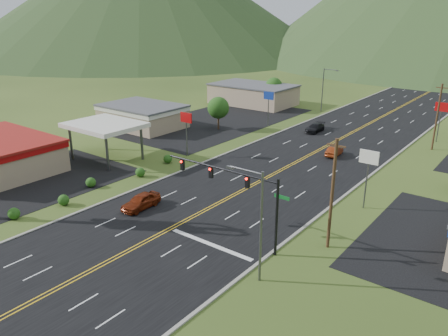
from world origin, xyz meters
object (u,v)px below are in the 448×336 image
Objects in this scene: car_red_near at (141,202)px; car_dark_mid at (315,128)px; streetlight_east at (258,219)px; car_red_far at (334,151)px; streetlight_west at (324,87)px; gas_canopy at (105,126)px; traffic_signal at (238,187)px.

car_red_near is 40.16m from car_dark_mid.
car_red_near is at bearing 168.25° from streetlight_east.
streetlight_east is 2.20× the size of car_red_far.
streetlight_west is at bearing 110.60° from car_dark_mid.
streetlight_west is at bearing 77.87° from gas_canopy.
car_red_near is (5.94, -56.48, -4.39)m from streetlight_west.
gas_canopy is 36.01m from car_dark_mid.
gas_canopy is at bearing 160.12° from streetlight_east.
gas_canopy is 2.08× the size of car_dark_mid.
car_red_far is at bearing 71.45° from car_red_near.
streetlight_west reaches higher than car_dark_mid.
car_red_far is (24.98, 21.00, -4.20)m from gas_canopy.
car_dark_mid is at bearing 110.76° from streetlight_east.
car_red_far is at bearing 96.90° from traffic_signal.
traffic_signal is 29.59m from gas_canopy.
gas_canopy is (-10.32, -48.00, -0.31)m from streetlight_west.
streetlight_east is 1.93× the size of car_red_near.
car_dark_mid is at bearing 62.31° from gas_canopy.
streetlight_west is 18.07m from car_dark_mid.
streetlight_west is 1.87× the size of car_dark_mid.
streetlight_west is at bearing 93.92° from car_red_near.
traffic_signal is 41.67m from car_dark_mid.
traffic_signal is 1.46× the size of streetlight_west.
traffic_signal is 3.20× the size of car_red_far.
car_dark_mid is at bearing 106.64° from traffic_signal.
streetlight_east reaches higher than traffic_signal.
car_red_far is at bearing -52.46° from car_dark_mid.
car_red_near is (-12.22, -0.48, -4.53)m from traffic_signal.
streetlight_west is 1.93× the size of car_red_near.
streetlight_east is at bearing -19.88° from gas_canopy.
traffic_signal reaches higher than car_dark_mid.
streetlight_east is 17.82m from car_red_near.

